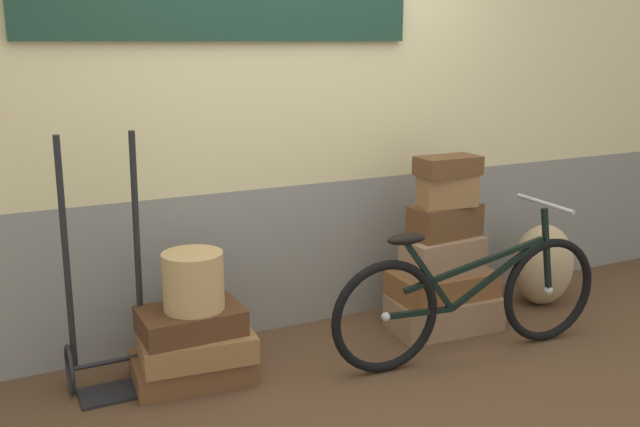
% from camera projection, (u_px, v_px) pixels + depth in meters
% --- Properties ---
extents(ground, '(9.65, 5.20, 0.06)m').
position_uv_depth(ground, '(354.00, 380.00, 3.73)').
color(ground, '#513823').
extents(station_building, '(7.65, 0.74, 2.67)m').
position_uv_depth(station_building, '(288.00, 107.00, 4.14)').
color(station_building, gray).
rests_on(station_building, ground).
extents(suitcase_0, '(0.63, 0.45, 0.13)m').
position_uv_depth(suitcase_0, '(193.00, 367.00, 3.67)').
color(suitcase_0, brown).
rests_on(suitcase_0, ground).
extents(suitcase_1, '(0.61, 0.44, 0.13)m').
position_uv_depth(suitcase_1, '(197.00, 345.00, 3.61)').
color(suitcase_1, olive).
rests_on(suitcase_1, suitcase_0).
extents(suitcase_2, '(0.51, 0.35, 0.13)m').
position_uv_depth(suitcase_2, '(191.00, 321.00, 3.58)').
color(suitcase_2, '#4C2D19').
rests_on(suitcase_2, suitcase_1).
extents(suitcase_3, '(0.68, 0.42, 0.20)m').
position_uv_depth(suitcase_3, '(444.00, 313.00, 4.30)').
color(suitcase_3, '#937051').
rests_on(suitcase_3, ground).
extents(suitcase_4, '(0.63, 0.39, 0.15)m').
position_uv_depth(suitcase_4, '(442.00, 284.00, 4.28)').
color(suitcase_4, brown).
rests_on(suitcase_4, suitcase_3).
extents(suitcase_5, '(0.50, 0.27, 0.22)m').
position_uv_depth(suitcase_5, '(443.00, 256.00, 4.22)').
color(suitcase_5, '#937051').
rests_on(suitcase_5, suitcase_4).
extents(suitcase_6, '(0.46, 0.26, 0.20)m').
position_uv_depth(suitcase_6, '(445.00, 221.00, 4.20)').
color(suitcase_6, brown).
rests_on(suitcase_6, suitcase_5).
extents(suitcase_7, '(0.35, 0.20, 0.19)m').
position_uv_depth(suitcase_7, '(447.00, 190.00, 4.13)').
color(suitcase_7, olive).
rests_on(suitcase_7, suitcase_6).
extents(suitcase_8, '(0.37, 0.20, 0.11)m').
position_uv_depth(suitcase_8, '(448.00, 166.00, 4.09)').
color(suitcase_8, brown).
rests_on(suitcase_8, suitcase_7).
extents(wicker_basket, '(0.31, 0.31, 0.30)m').
position_uv_depth(wicker_basket, '(193.00, 281.00, 3.54)').
color(wicker_basket, tan).
rests_on(wicker_basket, suitcase_2).
extents(luggage_trolley, '(0.42, 0.35, 1.31)m').
position_uv_depth(luggage_trolley, '(109.00, 328.00, 3.52)').
color(luggage_trolley, black).
rests_on(luggage_trolley, ground).
extents(burlap_sack, '(0.42, 0.36, 0.54)m').
position_uv_depth(burlap_sack, '(543.00, 265.00, 4.67)').
color(burlap_sack, tan).
rests_on(burlap_sack, ground).
extents(bicycle, '(1.69, 0.46, 0.85)m').
position_uv_depth(bicycle, '(470.00, 299.00, 3.87)').
color(bicycle, black).
rests_on(bicycle, ground).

